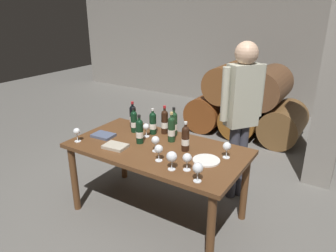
% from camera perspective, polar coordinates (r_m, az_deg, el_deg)
% --- Properties ---
extents(ground_plane, '(14.00, 14.00, 0.00)m').
position_cam_1_polar(ground_plane, '(3.40, -1.87, -15.52)').
color(ground_plane, '#66635E').
extents(cellar_back_wall, '(10.00, 0.24, 2.80)m').
position_cam_1_polar(cellar_back_wall, '(6.66, 19.35, 14.54)').
color(cellar_back_wall, gray).
rests_on(cellar_back_wall, ground_plane).
extents(barrel_stack, '(1.86, 0.90, 1.15)m').
position_cam_1_polar(barrel_stack, '(5.31, 14.00, 3.93)').
color(barrel_stack, brown).
rests_on(barrel_stack, ground_plane).
extents(dining_table, '(1.70, 0.90, 0.76)m').
position_cam_1_polar(dining_table, '(3.05, -2.02, -5.38)').
color(dining_table, brown).
rests_on(dining_table, ground_plane).
extents(wine_bottle_0, '(0.07, 0.07, 0.28)m').
position_cam_1_polar(wine_bottle_0, '(3.27, -2.78, 0.58)').
color(wine_bottle_0, black).
rests_on(wine_bottle_0, dining_table).
extents(wine_bottle_1, '(0.07, 0.07, 0.27)m').
position_cam_1_polar(wine_bottle_1, '(3.34, -6.21, 0.86)').
color(wine_bottle_1, black).
rests_on(wine_bottle_1, dining_table).
extents(wine_bottle_2, '(0.07, 0.07, 0.31)m').
position_cam_1_polar(wine_bottle_2, '(3.08, 0.64, -0.54)').
color(wine_bottle_2, '#19381E').
rests_on(wine_bottle_2, dining_table).
extents(wine_bottle_3, '(0.07, 0.07, 0.30)m').
position_cam_1_polar(wine_bottle_3, '(3.23, 1.05, 0.47)').
color(wine_bottle_3, '#19381E').
rests_on(wine_bottle_3, dining_table).
extents(wine_bottle_4, '(0.07, 0.07, 0.29)m').
position_cam_1_polar(wine_bottle_4, '(2.89, 3.19, -2.23)').
color(wine_bottle_4, black).
rests_on(wine_bottle_4, dining_table).
extents(wine_bottle_5, '(0.07, 0.07, 0.29)m').
position_cam_1_polar(wine_bottle_5, '(3.06, -5.20, -0.91)').
color(wine_bottle_5, black).
rests_on(wine_bottle_5, dining_table).
extents(wine_bottle_6, '(0.07, 0.07, 0.30)m').
position_cam_1_polar(wine_bottle_6, '(3.28, -0.62, 0.81)').
color(wine_bottle_6, black).
rests_on(wine_bottle_6, dining_table).
extents(wine_bottle_7, '(0.07, 0.07, 0.29)m').
position_cam_1_polar(wine_bottle_7, '(3.48, -6.41, 1.81)').
color(wine_bottle_7, black).
rests_on(wine_bottle_7, dining_table).
extents(wine_glass_0, '(0.08, 0.08, 0.16)m').
position_cam_1_polar(wine_glass_0, '(2.41, 5.45, -7.72)').
color(wine_glass_0, white).
rests_on(wine_glass_0, dining_table).
extents(wine_glass_1, '(0.07, 0.07, 0.14)m').
position_cam_1_polar(wine_glass_1, '(3.22, -16.28, -1.05)').
color(wine_glass_1, white).
rests_on(wine_glass_1, dining_table).
extents(wine_glass_2, '(0.08, 0.08, 0.15)m').
position_cam_1_polar(wine_glass_2, '(2.71, -1.71, -4.31)').
color(wine_glass_2, white).
rests_on(wine_glass_2, dining_table).
extents(wine_glass_3, '(0.07, 0.07, 0.14)m').
position_cam_1_polar(wine_glass_3, '(3.21, -4.01, -0.26)').
color(wine_glass_3, white).
rests_on(wine_glass_3, dining_table).
extents(wine_glass_4, '(0.07, 0.07, 0.15)m').
position_cam_1_polar(wine_glass_4, '(2.81, 10.68, -3.75)').
color(wine_glass_4, white).
rests_on(wine_glass_4, dining_table).
extents(wine_glass_5, '(0.08, 0.08, 0.15)m').
position_cam_1_polar(wine_glass_5, '(2.56, 3.50, -5.90)').
color(wine_glass_5, white).
rests_on(wine_glass_5, dining_table).
extents(wine_glass_6, '(0.08, 0.08, 0.15)m').
position_cam_1_polar(wine_glass_6, '(2.88, -2.29, -2.69)').
color(wine_glass_6, white).
rests_on(wine_glass_6, dining_table).
extents(wine_glass_7, '(0.09, 0.09, 0.16)m').
position_cam_1_polar(wine_glass_7, '(2.56, 0.68, -5.67)').
color(wine_glass_7, white).
rests_on(wine_glass_7, dining_table).
extents(tasting_notebook, '(0.23, 0.17, 0.03)m').
position_cam_1_polar(tasting_notebook, '(3.30, -11.68, -1.68)').
color(tasting_notebook, '#4C5670').
rests_on(tasting_notebook, dining_table).
extents(leather_ledger, '(0.23, 0.18, 0.03)m').
position_cam_1_polar(leather_ledger, '(3.03, -9.54, -3.65)').
color(leather_ledger, '#B2A893').
rests_on(leather_ledger, dining_table).
extents(serving_plate, '(0.24, 0.24, 0.01)m').
position_cam_1_polar(serving_plate, '(2.76, 6.98, -6.23)').
color(serving_plate, white).
rests_on(serving_plate, dining_table).
extents(sommelier_presenting, '(0.33, 0.41, 1.72)m').
position_cam_1_polar(sommelier_presenting, '(3.31, 13.27, 3.23)').
color(sommelier_presenting, '#383842').
rests_on(sommelier_presenting, ground_plane).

